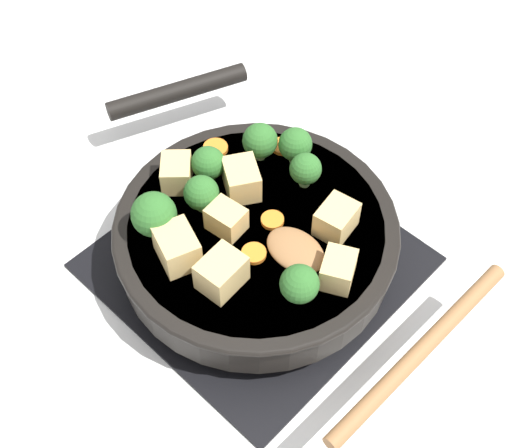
% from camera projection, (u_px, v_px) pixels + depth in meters
% --- Properties ---
extents(ground_plane, '(2.40, 2.40, 0.00)m').
position_uv_depth(ground_plane, '(256.00, 263.00, 0.82)').
color(ground_plane, silver).
extents(front_burner_grate, '(0.31, 0.31, 0.03)m').
position_uv_depth(front_burner_grate, '(256.00, 257.00, 0.81)').
color(front_burner_grate, black).
rests_on(front_burner_grate, ground_plane).
extents(skillet_pan, '(0.42, 0.33, 0.05)m').
position_uv_depth(skillet_pan, '(255.00, 233.00, 0.78)').
color(skillet_pan, black).
rests_on(skillet_pan, front_burner_grate).
extents(wooden_spoon, '(0.21, 0.25, 0.02)m').
position_uv_depth(wooden_spoon, '(365.00, 307.00, 0.69)').
color(wooden_spoon, olive).
rests_on(wooden_spoon, skillet_pan).
extents(tofu_cube_center_large, '(0.04, 0.03, 0.03)m').
position_uv_depth(tofu_cube_center_large, '(226.00, 219.00, 0.74)').
color(tofu_cube_center_large, '#DBB770').
rests_on(tofu_cube_center_large, skillet_pan).
extents(tofu_cube_near_handle, '(0.05, 0.05, 0.03)m').
position_uv_depth(tofu_cube_near_handle, '(176.00, 173.00, 0.78)').
color(tofu_cube_near_handle, '#DBB770').
rests_on(tofu_cube_near_handle, skillet_pan).
extents(tofu_cube_east_chunk, '(0.06, 0.05, 0.04)m').
position_uv_depth(tofu_cube_east_chunk, '(242.00, 179.00, 0.77)').
color(tofu_cube_east_chunk, '#DBB770').
rests_on(tofu_cube_east_chunk, skillet_pan).
extents(tofu_cube_west_chunk, '(0.04, 0.05, 0.04)m').
position_uv_depth(tofu_cube_west_chunk, '(221.00, 273.00, 0.70)').
color(tofu_cube_west_chunk, '#DBB770').
rests_on(tofu_cube_west_chunk, skillet_pan).
extents(tofu_cube_back_piece, '(0.06, 0.05, 0.04)m').
position_uv_depth(tofu_cube_back_piece, '(177.00, 247.00, 0.72)').
color(tofu_cube_back_piece, '#DBB770').
rests_on(tofu_cube_back_piece, skillet_pan).
extents(tofu_cube_front_piece, '(0.04, 0.05, 0.03)m').
position_uv_depth(tofu_cube_front_piece, '(336.00, 219.00, 0.74)').
color(tofu_cube_front_piece, '#DBB770').
rests_on(tofu_cube_front_piece, skillet_pan).
extents(tofu_cube_mid_small, '(0.05, 0.05, 0.03)m').
position_uv_depth(tofu_cube_mid_small, '(338.00, 270.00, 0.70)').
color(tofu_cube_mid_small, '#DBB770').
rests_on(tofu_cube_mid_small, skillet_pan).
extents(broccoli_floret_near_spoon, '(0.04, 0.04, 0.05)m').
position_uv_depth(broccoli_floret_near_spoon, '(201.00, 193.00, 0.75)').
color(broccoli_floret_near_spoon, '#709956').
rests_on(broccoli_floret_near_spoon, skillet_pan).
extents(broccoli_floret_center_top, '(0.04, 0.04, 0.04)m').
position_uv_depth(broccoli_floret_center_top, '(208.00, 163.00, 0.78)').
color(broccoli_floret_center_top, '#709956').
rests_on(broccoli_floret_center_top, skillet_pan).
extents(broccoli_floret_east_rim, '(0.04, 0.04, 0.05)m').
position_uv_depth(broccoli_floret_east_rim, '(295.00, 145.00, 0.79)').
color(broccoli_floret_east_rim, '#709956').
rests_on(broccoli_floret_east_rim, skillet_pan).
extents(broccoli_floret_west_rim, '(0.04, 0.04, 0.05)m').
position_uv_depth(broccoli_floret_west_rim, '(299.00, 284.00, 0.68)').
color(broccoli_floret_west_rim, '#709956').
rests_on(broccoli_floret_west_rim, skillet_pan).
extents(broccoli_floret_north_edge, '(0.04, 0.04, 0.04)m').
position_uv_depth(broccoli_floret_north_edge, '(307.00, 170.00, 0.77)').
color(broccoli_floret_north_edge, '#709956').
rests_on(broccoli_floret_north_edge, skillet_pan).
extents(broccoli_floret_south_cluster, '(0.05, 0.05, 0.05)m').
position_uv_depth(broccoli_floret_south_cluster, '(154.00, 215.00, 0.73)').
color(broccoli_floret_south_cluster, '#709956').
rests_on(broccoli_floret_south_cluster, skillet_pan).
extents(broccoli_floret_mid_floret, '(0.04, 0.04, 0.05)m').
position_uv_depth(broccoli_floret_mid_floret, '(260.00, 141.00, 0.80)').
color(broccoli_floret_mid_floret, '#709956').
rests_on(broccoli_floret_mid_floret, skillet_pan).
extents(carrot_slice_orange_thin, '(0.03, 0.03, 0.01)m').
position_uv_depth(carrot_slice_orange_thin, '(215.00, 148.00, 0.82)').
color(carrot_slice_orange_thin, orange).
rests_on(carrot_slice_orange_thin, skillet_pan).
extents(carrot_slice_near_center, '(0.03, 0.03, 0.01)m').
position_uv_depth(carrot_slice_near_center, '(282.00, 146.00, 0.82)').
color(carrot_slice_near_center, orange).
rests_on(carrot_slice_near_center, skillet_pan).
extents(carrot_slice_edge_slice, '(0.03, 0.03, 0.01)m').
position_uv_depth(carrot_slice_edge_slice, '(254.00, 253.00, 0.73)').
color(carrot_slice_edge_slice, orange).
rests_on(carrot_slice_edge_slice, skillet_pan).
extents(carrot_slice_under_broccoli, '(0.02, 0.02, 0.01)m').
position_uv_depth(carrot_slice_under_broccoli, '(272.00, 220.00, 0.76)').
color(carrot_slice_under_broccoli, orange).
rests_on(carrot_slice_under_broccoli, skillet_pan).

